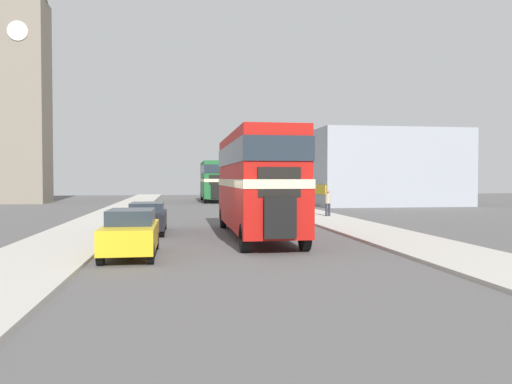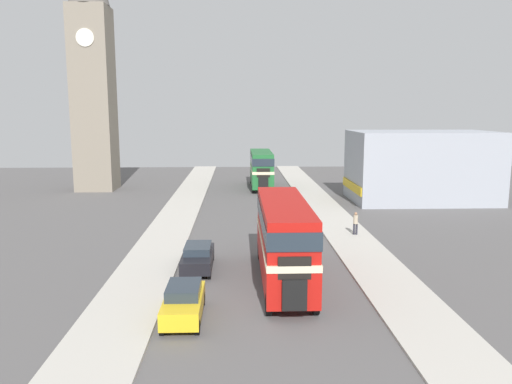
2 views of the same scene
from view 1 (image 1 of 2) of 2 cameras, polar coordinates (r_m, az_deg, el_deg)
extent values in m
plane|color=#565454|center=(18.00, -1.49, -6.66)|extent=(120.00, 120.00, 0.00)
cube|color=#B7B2A8|center=(19.99, 18.19, -5.74)|extent=(3.50, 120.00, 0.12)
cube|color=#B7B2A8|center=(18.42, -22.95, -6.41)|extent=(3.50, 120.00, 0.12)
cube|color=#B2140F|center=(21.80, 0.00, -1.64)|extent=(2.43, 10.40, 1.75)
cube|color=beige|center=(21.77, 0.00, 1.07)|extent=(2.46, 10.45, 0.32)
cube|color=#B2140F|center=(21.79, 0.00, 3.99)|extent=(2.39, 10.19, 1.91)
cube|color=#232D38|center=(21.79, 0.00, 4.24)|extent=(2.46, 10.29, 0.86)
cube|color=black|center=(16.60, 2.77, -2.96)|extent=(1.10, 0.20, 1.40)
cube|color=black|center=(16.69, 2.68, 1.13)|extent=(1.46, 0.12, 1.02)
cylinder|color=black|center=(17.40, -1.33, -5.27)|extent=(0.28, 1.01, 1.01)
cylinder|color=black|center=(17.80, 5.59, -5.12)|extent=(0.28, 1.01, 1.01)
cylinder|color=black|center=(25.98, -3.79, -3.00)|extent=(0.28, 1.01, 1.01)
cylinder|color=black|center=(26.25, 0.91, -2.95)|extent=(0.28, 1.01, 1.01)
cube|color=#1E602D|center=(55.11, -4.91, 0.29)|extent=(2.44, 9.70, 1.72)
cube|color=beige|center=(55.10, -4.91, 1.34)|extent=(2.46, 9.75, 0.31)
cube|color=#1E602D|center=(55.10, -4.92, 2.48)|extent=(2.39, 9.50, 1.87)
cube|color=#232D38|center=(55.10, -4.92, 2.58)|extent=(2.46, 9.60, 0.84)
cube|color=black|center=(50.17, -4.54, 0.06)|extent=(1.10, 0.20, 1.37)
cube|color=black|center=(50.29, -4.55, 1.39)|extent=(1.46, 0.12, 1.00)
cylinder|color=black|center=(51.04, -5.82, -0.75)|extent=(0.28, 1.01, 1.01)
cylinder|color=black|center=(51.20, -3.40, -0.74)|extent=(0.28, 1.01, 1.01)
cylinder|color=black|center=(59.00, -6.21, -0.44)|extent=(0.28, 1.01, 1.01)
cylinder|color=black|center=(59.14, -4.12, -0.43)|extent=(0.28, 1.01, 1.01)
cube|color=gold|center=(16.99, -14.11, -4.91)|extent=(1.66, 4.08, 0.77)
cube|color=#232D38|center=(17.09, -14.08, -2.75)|extent=(1.46, 2.12, 0.49)
cylinder|color=black|center=(15.56, -17.36, -6.85)|extent=(0.20, 0.64, 0.64)
cylinder|color=black|center=(15.41, -11.94, -6.89)|extent=(0.20, 0.64, 0.64)
cylinder|color=black|center=(18.68, -15.88, -5.43)|extent=(0.20, 0.64, 0.64)
cylinder|color=black|center=(18.55, -11.39, -5.45)|extent=(0.20, 0.64, 0.64)
cube|color=black|center=(24.03, -12.34, -3.07)|extent=(1.71, 4.41, 0.71)
cube|color=#232D38|center=(24.17, -12.32, -1.69)|extent=(1.51, 2.30, 0.43)
cylinder|color=black|center=(22.37, -14.56, -4.27)|extent=(0.20, 0.64, 0.64)
cylinder|color=black|center=(22.27, -10.68, -4.27)|extent=(0.20, 0.64, 0.64)
cylinder|color=black|center=(25.86, -13.76, -3.48)|extent=(0.20, 0.64, 0.64)
cylinder|color=black|center=(25.77, -10.41, -3.48)|extent=(0.20, 0.64, 0.64)
cylinder|color=#282833|center=(32.79, 8.05, -2.02)|extent=(0.15, 0.15, 0.82)
cylinder|color=#282833|center=(32.84, 8.37, -2.01)|extent=(0.15, 0.15, 0.82)
cylinder|color=tan|center=(32.78, 8.21, -0.73)|extent=(0.34, 0.34, 0.65)
sphere|color=#9E7051|center=(32.76, 8.22, 0.03)|extent=(0.22, 0.22, 0.22)
cube|color=gray|center=(57.16, -24.87, 9.29)|extent=(4.32, 4.32, 20.79)
cylinder|color=silver|center=(56.40, -25.60, 16.29)|extent=(1.94, 0.10, 1.94)
cube|color=#999EA8|center=(49.67, 14.53, 2.68)|extent=(14.06, 8.48, 7.15)
cube|color=gold|center=(47.33, 6.60, 0.35)|extent=(0.12, 8.05, 0.86)
camera|label=2|loc=(8.02, 160.94, 54.38)|focal=35.00mm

